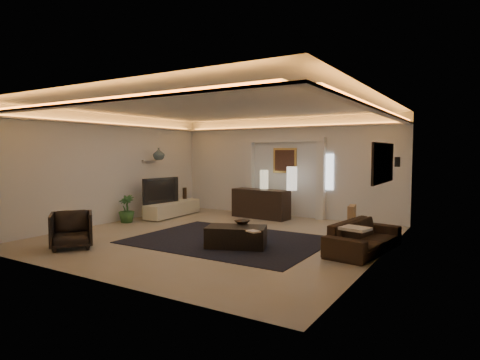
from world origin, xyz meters
The scene contains 33 objects.
floor centered at (0.00, 0.00, 0.00)m, with size 7.00×7.00×0.00m, color #A09382.
ceiling centered at (0.00, 0.00, 2.90)m, with size 7.00×7.00×0.00m, color white.
wall_back centered at (0.00, 3.50, 1.45)m, with size 7.00×7.00×0.00m, color silver.
wall_front centered at (0.00, -3.50, 1.45)m, with size 7.00×7.00×0.00m, color silver.
wall_left centered at (-3.50, 0.00, 1.45)m, with size 7.00×7.00×0.00m, color silver.
wall_right centered at (3.50, 0.00, 1.45)m, with size 7.00×7.00×0.00m, color silver.
cove_soffit centered at (0.00, 0.00, 2.62)m, with size 7.00×7.00×0.04m, color silver.
daylight_slit centered at (1.35, 3.48, 1.35)m, with size 0.25×0.03×1.00m, color white.
area_rug centered at (0.40, -0.20, 0.01)m, with size 4.00×3.00×0.01m, color black.
pilaster_left centered at (-1.15, 3.40, 1.10)m, with size 0.22×0.20×2.20m, color silver.
pilaster_right centered at (1.15, 3.40, 1.10)m, with size 0.22×0.20×2.20m, color silver.
alcove_header centered at (0.00, 3.40, 2.25)m, with size 2.52×0.20×0.12m, color silver.
painting_frame centered at (0.00, 3.47, 1.65)m, with size 0.74×0.04×0.74m, color tan.
painting_canvas centered at (0.00, 3.44, 1.65)m, with size 0.62×0.02×0.62m, color #4C2D1E.
art_panel_frame centered at (3.47, 0.30, 1.70)m, with size 0.04×1.64×0.74m, color black.
art_panel_gold centered at (3.44, 0.30, 1.70)m, with size 0.02×1.50×0.62m, color tan.
wall_sconce centered at (3.38, 2.20, 1.68)m, with size 0.12×0.12×0.22m, color black.
wall_niche centered at (-3.44, 1.40, 1.65)m, with size 0.10×0.55×0.04m, color silver.
console centered at (-0.42, 2.76, 0.40)m, with size 1.70×0.53×0.85m, color black.
lamp_left centered at (-0.46, 3.03, 1.09)m, with size 0.25×0.25×0.55m, color beige.
lamp_right centered at (0.43, 3.03, 1.09)m, with size 0.30×0.30×0.66m, color white.
media_ledge centered at (-2.78, 1.66, 0.22)m, with size 0.52×2.10×0.39m, color beige.
tv centered at (-3.04, 1.32, 0.82)m, with size 0.17×1.28×0.74m, color black.
figurine centered at (-3.04, 2.53, 0.64)m, with size 0.13×0.13×0.35m, color #362719.
ginger_jar centered at (-3.15, 1.49, 1.85)m, with size 0.34×0.34×0.35m, color #414750.
plant centered at (-3.15, 0.20, 0.37)m, with size 0.41×0.41×0.74m, color #33622B.
sofa centered at (3.15, 0.30, 0.29)m, with size 0.78×1.99×0.58m, color black.
throw_blanket centered at (3.15, -0.31, 0.55)m, with size 0.47×0.38×0.05m, color #F0E5CE.
throw_pillow centered at (2.68, 1.13, 0.55)m, with size 0.13×0.43×0.43m, color tan.
coffee_table centered at (0.88, -0.66, 0.20)m, with size 1.17×0.64×0.44m, color black.
bowl centered at (0.83, -0.34, 0.45)m, with size 0.29×0.29×0.07m, color black.
magazine centered at (1.46, -0.98, 0.42)m, with size 0.24×0.18×0.03m, color beige.
armchair centered at (-1.88, -2.40, 0.36)m, with size 0.77×0.79×0.72m, color black.
Camera 1 is at (5.08, -7.38, 1.90)m, focal length 30.12 mm.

